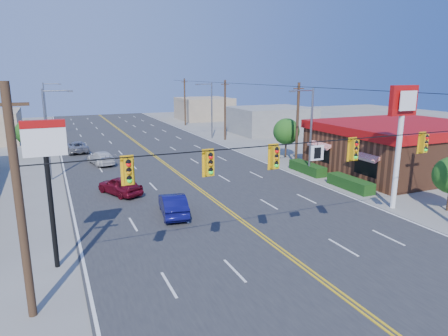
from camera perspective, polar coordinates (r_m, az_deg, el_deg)
name	(u,v)px	position (r m, az deg, el deg)	size (l,w,h in m)	color
ground	(292,259)	(21.18, 9.71, -12.74)	(160.00, 160.00, 0.00)	gray
road	(176,172)	(38.44, -6.84, -0.62)	(20.00, 120.00, 0.06)	#2D2D30
signal_span	(294,166)	(19.48, 9.97, 0.22)	(24.32, 0.34, 9.00)	#47301E
kfc	(399,147)	(41.89, 23.76, 2.78)	(16.30, 12.40, 4.70)	brown
kfc_pylon	(401,122)	(29.54, 23.98, 5.98)	(2.20, 0.36, 8.50)	white
pizza_hut_sign	(47,164)	(20.16, -24.00, 0.56)	(1.90, 0.30, 6.85)	black
streetlight_se	(309,127)	(37.02, 12.10, 5.71)	(2.55, 0.25, 8.00)	gray
streetlight_ne	(211,107)	(58.09, -1.94, 8.66)	(2.55, 0.25, 8.00)	gray
streetlight_sw	(49,129)	(38.04, -23.75, 5.08)	(2.55, 0.25, 8.00)	gray
streetlight_nw	(47,107)	(63.92, -23.99, 7.96)	(2.55, 0.25, 8.00)	gray
utility_pole_near	(297,125)	(41.11, 10.43, 6.08)	(0.28, 0.28, 8.40)	#47301E
utility_pole_mid	(225,110)	(56.82, 0.15, 8.25)	(0.28, 0.28, 8.40)	#47301E
utility_pole_far	(185,102)	(73.59, -5.61, 9.35)	(0.28, 0.28, 8.40)	#47301E
tree_kfc_rear	(286,132)	(45.29, 8.90, 5.17)	(2.94, 2.94, 4.41)	#47301E
tree_west	(28,132)	(50.21, -26.22, 4.59)	(2.80, 2.80, 4.20)	#47301E
bld_east_mid	(271,120)	(65.05, 6.67, 6.86)	(12.00, 10.00, 4.00)	gray
bld_east_far	(204,109)	(83.53, -2.85, 8.48)	(10.00, 10.00, 4.40)	tan
car_magenta	(120,186)	(32.06, -14.63, -2.51)	(1.71, 4.24, 1.45)	maroon
car_blue	(173,205)	(26.81, -7.29, -5.29)	(1.54, 4.41, 1.45)	#0D0D4E
car_white	(101,158)	(43.31, -17.12, 1.33)	(1.89, 4.65, 1.35)	silver
car_silver	(77,147)	(50.83, -20.22, 2.80)	(2.22, 4.81, 1.34)	#97969B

